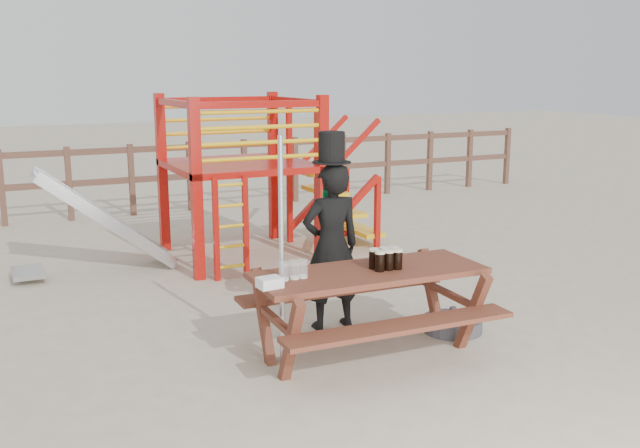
{
  "coord_description": "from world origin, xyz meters",
  "views": [
    {
      "loc": [
        -2.84,
        -5.01,
        2.36
      ],
      "look_at": [
        -0.01,
        0.8,
        0.99
      ],
      "focal_mm": 40.0,
      "sensor_mm": 36.0,
      "label": 1
    }
  ],
  "objects": [
    {
      "name": "paper_bag",
      "position": [
        -0.9,
        -0.15,
        0.79
      ],
      "size": [
        0.19,
        0.16,
        0.08
      ],
      "primitive_type": "cube",
      "rotation": [
        0.0,
        0.0,
        0.09
      ],
      "color": "white",
      "rests_on": "picnic_table"
    },
    {
      "name": "back_fence",
      "position": [
        0.0,
        7.0,
        0.74
      ],
      "size": [
        15.09,
        0.09,
        1.2
      ],
      "color": "brown",
      "rests_on": "ground"
    },
    {
      "name": "ground",
      "position": [
        0.0,
        0.0,
        0.0
      ],
      "size": [
        60.0,
        60.0,
        0.0
      ],
      "primitive_type": "plane",
      "color": "#C5B299",
      "rests_on": "ground"
    },
    {
      "name": "picnic_table",
      "position": [
        0.03,
        -0.05,
        0.48
      ],
      "size": [
        1.99,
        1.42,
        0.75
      ],
      "rotation": [
        0.0,
        0.0,
        -0.04
      ],
      "color": "brown",
      "rests_on": "ground"
    },
    {
      "name": "man_with_hat",
      "position": [
        0.06,
        0.7,
        0.83
      ],
      "size": [
        0.59,
        0.4,
        1.85
      ],
      "rotation": [
        0.0,
        0.0,
        3.1
      ],
      "color": "black",
      "rests_on": "ground"
    },
    {
      "name": "empty_glasses",
      "position": [
        -0.64,
        -0.02,
        0.82
      ],
      "size": [
        0.25,
        0.09,
        0.15
      ],
      "color": "silver",
      "rests_on": "picnic_table"
    },
    {
      "name": "parasol_base",
      "position": [
        1.03,
        0.11,
        0.06
      ],
      "size": [
        0.55,
        0.55,
        0.23
      ],
      "color": "#3C3C41",
      "rests_on": "ground"
    },
    {
      "name": "stout_pints",
      "position": [
        0.18,
        -0.08,
        0.84
      ],
      "size": [
        0.27,
        0.19,
        0.17
      ],
      "color": "black",
      "rests_on": "picnic_table"
    },
    {
      "name": "playground_fort",
      "position": [
        0.12,
        3.58,
        1.07
      ],
      "size": [
        4.71,
        1.84,
        2.1
      ],
      "color": "#B2120B",
      "rests_on": "ground"
    },
    {
      "name": "metal_pole",
      "position": [
        -0.69,
        0.1,
        0.94
      ],
      "size": [
        0.04,
        0.04,
        1.89
      ],
      "primitive_type": "cylinder",
      "color": "#B2B2B7",
      "rests_on": "ground"
    }
  ]
}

